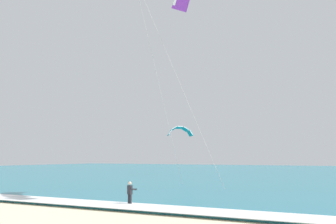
# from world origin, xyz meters

# --- Properties ---
(sea) EXTENTS (200.00, 120.00, 0.20)m
(sea) POSITION_xyz_m (0.00, 74.36, 0.10)
(sea) COLOR teal
(sea) RESTS_ON ground
(surf_foam) EXTENTS (200.00, 2.97, 0.04)m
(surf_foam) POSITION_xyz_m (0.00, 15.36, 0.22)
(surf_foam) COLOR white
(surf_foam) RESTS_ON sea
(surfboard) EXTENTS (0.85, 1.47, 0.09)m
(surfboard) POSITION_xyz_m (-1.46, 16.32, 0.03)
(surfboard) COLOR #239EC6
(surfboard) RESTS_ON ground
(kitesurfer) EXTENTS (0.63, 0.62, 1.69)m
(kitesurfer) POSITION_xyz_m (-1.45, 16.34, 0.94)
(kitesurfer) COLOR #232328
(kitesurfer) RESTS_ON ground
(kite_distant) EXTENTS (3.32, 4.20, 1.73)m
(kite_distant) POSITION_xyz_m (-16.24, 53.24, 7.71)
(kite_distant) COLOR teal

